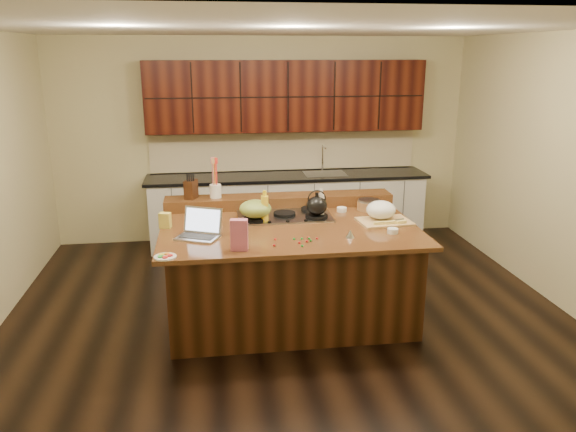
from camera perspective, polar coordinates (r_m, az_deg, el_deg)
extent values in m
cube|color=black|center=(5.65, 0.07, -9.98)|extent=(5.50, 5.00, 0.01)
cube|color=silver|center=(5.07, 0.08, 18.67)|extent=(5.50, 5.00, 0.01)
cube|color=#C5BB89|center=(7.64, -2.62, 7.67)|extent=(5.50, 0.01, 2.70)
cube|color=#C5BB89|center=(2.85, 7.33, -7.57)|extent=(5.50, 0.01, 2.70)
cube|color=#C5BB89|center=(6.21, 26.21, 3.98)|extent=(0.01, 5.00, 2.70)
cube|color=black|center=(5.47, 0.07, -5.79)|extent=(2.22, 1.42, 0.88)
cube|color=black|center=(5.31, 0.08, -1.19)|extent=(2.40, 1.60, 0.04)
cube|color=black|center=(5.95, -0.88, 1.56)|extent=(2.40, 0.30, 0.12)
cube|color=gray|center=(5.59, -0.36, -0.02)|extent=(0.92, 0.52, 0.02)
cylinder|color=black|center=(5.67, -3.54, 0.44)|extent=(0.22, 0.22, 0.03)
cylinder|color=black|center=(5.75, 2.43, 0.67)|extent=(0.22, 0.22, 0.03)
cylinder|color=black|center=(5.42, -3.32, -0.31)|extent=(0.22, 0.22, 0.03)
cylinder|color=black|center=(5.50, 2.92, -0.05)|extent=(0.22, 0.22, 0.03)
cylinder|color=black|center=(5.58, -0.36, 0.20)|extent=(0.22, 0.22, 0.03)
cube|color=silver|center=(7.54, -0.02, 0.56)|extent=(3.60, 0.62, 0.90)
cube|color=black|center=(7.42, -0.02, 4.06)|extent=(3.70, 0.66, 0.04)
cube|color=gray|center=(7.51, 3.78, 4.27)|extent=(0.55, 0.42, 0.01)
cylinder|color=gray|center=(7.64, 3.53, 5.91)|extent=(0.02, 0.02, 0.36)
cube|color=black|center=(7.42, -0.18, 12.10)|extent=(3.60, 0.34, 0.90)
cube|color=#C5BB89|center=(7.67, -0.35, 6.59)|extent=(3.60, 0.03, 0.50)
ellipsoid|color=black|center=(5.47, 2.93, 1.06)|extent=(0.24, 0.24, 0.19)
ellipsoid|color=olive|center=(5.40, -3.34, 0.74)|extent=(0.36, 0.36, 0.17)
cube|color=#B7B7BC|center=(5.00, -9.16, -2.16)|extent=(0.43, 0.37, 0.02)
cube|color=black|center=(5.00, -9.16, -2.05)|extent=(0.33, 0.26, 0.00)
cube|color=#B7B7BC|center=(5.07, -8.64, -0.40)|extent=(0.36, 0.21, 0.23)
cube|color=silver|center=(5.07, -8.67, -0.42)|extent=(0.32, 0.18, 0.20)
cylinder|color=yellow|center=(5.35, -2.37, 0.67)|extent=(0.07, 0.07, 0.27)
cylinder|color=silver|center=(5.50, 3.39, 0.99)|extent=(0.08, 0.08, 0.25)
cube|color=tan|center=(5.47, 9.77, -0.57)|extent=(0.52, 0.40, 0.02)
ellipsoid|color=white|center=(5.50, 9.42, 0.63)|extent=(0.28, 0.28, 0.18)
cube|color=#EDD872|center=(5.33, 9.25, -0.70)|extent=(0.11, 0.03, 0.03)
cube|color=#EDD872|center=(5.36, 10.34, -0.65)|extent=(0.11, 0.03, 0.03)
cube|color=#EDD872|center=(5.40, 11.42, -0.61)|extent=(0.11, 0.03, 0.03)
cylinder|color=gray|center=(5.48, 10.90, -0.41)|extent=(0.19, 0.08, 0.01)
cylinder|color=white|center=(5.17, 10.59, -1.48)|extent=(0.12, 0.12, 0.04)
cylinder|color=white|center=(5.70, 9.07, 0.29)|extent=(0.11, 0.11, 0.04)
cylinder|color=white|center=(5.79, 5.48, 0.66)|extent=(0.10, 0.10, 0.04)
cylinder|color=#996B3F|center=(5.88, 8.19, 1.05)|extent=(0.32, 0.32, 0.09)
cone|color=silver|center=(4.99, 6.33, -1.80)|extent=(0.09, 0.09, 0.07)
cube|color=#C15B78|center=(4.63, -4.98, -1.93)|extent=(0.15, 0.10, 0.26)
cylinder|color=white|center=(4.60, -12.37, -4.07)|extent=(0.22, 0.22, 0.01)
cube|color=#D6C44B|center=(5.34, -12.38, -0.43)|extent=(0.12, 0.10, 0.14)
cylinder|color=white|center=(5.88, -7.37, 2.53)|extent=(0.13, 0.13, 0.14)
cube|color=black|center=(5.87, -9.82, 2.69)|extent=(0.15, 0.18, 0.19)
ellipsoid|color=red|center=(4.84, 1.93, -2.58)|extent=(0.02, 0.02, 0.02)
ellipsoid|color=#198C26|center=(4.86, 2.32, -2.51)|extent=(0.02, 0.02, 0.02)
ellipsoid|color=red|center=(4.89, -1.30, -2.37)|extent=(0.02, 0.02, 0.02)
ellipsoid|color=#198C26|center=(4.73, 1.45, -3.04)|extent=(0.02, 0.02, 0.02)
ellipsoid|color=red|center=(4.81, 1.17, -2.72)|extent=(0.02, 0.02, 0.02)
ellipsoid|color=#198C26|center=(4.91, 1.42, -2.31)|extent=(0.02, 0.02, 0.02)
ellipsoid|color=red|center=(4.74, -1.41, -2.99)|extent=(0.02, 0.02, 0.02)
ellipsoid|color=#198C26|center=(4.92, 2.15, -2.28)|extent=(0.02, 0.02, 0.02)
ellipsoid|color=red|center=(4.92, 2.97, -2.28)|extent=(0.02, 0.02, 0.02)
ellipsoid|color=#198C26|center=(4.90, 0.62, -2.34)|extent=(0.02, 0.02, 0.02)
ellipsoid|color=red|center=(4.94, 2.09, -2.18)|extent=(0.02, 0.02, 0.02)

